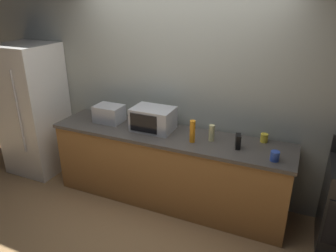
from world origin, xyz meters
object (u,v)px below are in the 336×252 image
cordless_phone (238,141)px  bottle_dish_soap (192,131)px  mug_yellow (264,138)px  microwave (153,119)px  mug_blue (275,156)px  bottle_vinegar (212,133)px  refrigerator (33,110)px  toaster_oven (109,114)px

cordless_phone → bottle_dish_soap: size_ratio=0.60×
bottle_dish_soap → mug_yellow: bearing=23.9°
microwave → cordless_phone: size_ratio=3.20×
microwave → mug_blue: size_ratio=4.88×
microwave → mug_yellow: (1.26, 0.18, -0.09)m
cordless_phone → bottle_dish_soap: bearing=170.0°
bottle_vinegar → mug_blue: bottle_vinegar is taller
microwave → cordless_phone: microwave is taller
refrigerator → toaster_oven: (1.22, 0.06, 0.10)m
toaster_oven → bottle_vinegar: toaster_oven is taller
mug_yellow → mug_blue: bearing=-68.2°
refrigerator → toaster_oven: refrigerator is taller
refrigerator → cordless_phone: bearing=-0.6°
refrigerator → bottle_vinegar: (2.56, 0.03, 0.09)m
microwave → toaster_oven: size_ratio=1.41×
refrigerator → bottle_dish_soap: (2.38, -0.09, 0.12)m
bottle_vinegar → mug_yellow: 0.57m
microwave → mug_blue: (1.41, -0.21, -0.09)m
toaster_oven → bottle_vinegar: (1.34, -0.03, -0.01)m
bottle_dish_soap → mug_blue: bottle_dish_soap is taller
bottle_dish_soap → mug_yellow: bottle_dish_soap is taller
refrigerator → toaster_oven: 1.22m
microwave → bottle_vinegar: (0.72, -0.02, -0.04)m
toaster_oven → bottle_dish_soap: 1.17m
refrigerator → bottle_vinegar: refrigerator is taller
refrigerator → mug_blue: refrigerator is taller
refrigerator → mug_yellow: (3.09, 0.23, 0.05)m
bottle_vinegar → mug_blue: (0.69, -0.19, -0.04)m
mug_yellow → mug_blue: (0.16, -0.39, 0.00)m
cordless_phone → bottle_vinegar: size_ratio=0.82×
microwave → toaster_oven: 0.62m
cordless_phone → mug_yellow: (0.23, 0.26, -0.03)m
toaster_oven → cordless_phone: bearing=-3.1°
microwave → bottle_vinegar: bearing=-1.4°
microwave → toaster_oven: (-0.62, 0.01, -0.03)m
microwave → mug_yellow: 1.27m
bottle_dish_soap → cordless_phone: bearing=6.5°
toaster_oven → bottle_dish_soap: bearing=-7.1°
bottle_vinegar → cordless_phone: bearing=-11.2°
toaster_oven → cordless_phone: toaster_oven is taller
microwave → mug_blue: microwave is taller
bottle_vinegar → mug_yellow: bearing=20.7°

